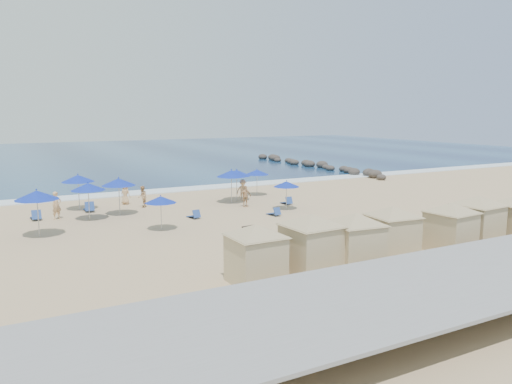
% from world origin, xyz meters
% --- Properties ---
extents(ground, '(160.00, 160.00, 0.00)m').
position_xyz_m(ground, '(0.00, 0.00, 0.00)').
color(ground, tan).
rests_on(ground, ground).
extents(ocean, '(160.00, 80.00, 0.06)m').
position_xyz_m(ocean, '(0.00, 55.00, 0.03)').
color(ocean, navy).
rests_on(ocean, ground).
extents(surf_line, '(160.00, 2.50, 0.08)m').
position_xyz_m(surf_line, '(0.00, 15.50, 0.04)').
color(surf_line, white).
rests_on(surf_line, ground).
extents(seawall, '(160.00, 6.10, 1.22)m').
position_xyz_m(seawall, '(0.00, -13.50, 0.65)').
color(seawall, gray).
rests_on(seawall, ground).
extents(rock_jetty, '(2.56, 26.66, 0.96)m').
position_xyz_m(rock_jetty, '(24.01, 24.90, 0.36)').
color(rock_jetty, '#2B2624').
rests_on(rock_jetty, ground).
extents(trash_bin, '(0.87, 0.87, 0.78)m').
position_xyz_m(trash_bin, '(0.19, -3.36, 0.39)').
color(trash_bin, black).
rests_on(trash_bin, ground).
extents(cabana_0, '(4.30, 4.30, 2.70)m').
position_xyz_m(cabana_0, '(-2.79, -9.36, 1.54)').
color(cabana_0, tan).
rests_on(cabana_0, ground).
extents(cabana_1, '(4.57, 4.57, 2.87)m').
position_xyz_m(cabana_1, '(-0.06, -9.35, 1.65)').
color(cabana_1, tan).
rests_on(cabana_1, ground).
extents(cabana_2, '(4.37, 4.37, 2.76)m').
position_xyz_m(cabana_2, '(2.08, -9.70, 1.58)').
color(cabana_2, tan).
rests_on(cabana_2, ground).
extents(cabana_3, '(4.30, 4.30, 2.71)m').
position_xyz_m(cabana_3, '(4.82, -9.10, 1.55)').
color(cabana_3, tan).
rests_on(cabana_3, ground).
extents(cabana_4, '(4.28, 4.28, 2.70)m').
position_xyz_m(cabana_4, '(8.07, -9.78, 1.55)').
color(cabana_4, tan).
rests_on(cabana_4, ground).
extents(cabana_5, '(4.50, 4.50, 2.83)m').
position_xyz_m(cabana_5, '(10.48, -9.44, 1.62)').
color(cabana_5, tan).
rests_on(cabana_5, ground).
extents(umbrella_1, '(2.39, 2.39, 2.72)m').
position_xyz_m(umbrella_1, '(-9.84, 3.09, 2.36)').
color(umbrella_1, '#A5A8AD').
rests_on(umbrella_1, ground).
extents(umbrella_2, '(2.20, 2.20, 2.51)m').
position_xyz_m(umbrella_2, '(-6.55, 6.30, 2.18)').
color(umbrella_2, '#A5A8AD').
rests_on(umbrella_2, ground).
extents(umbrella_3, '(2.30, 2.30, 2.62)m').
position_xyz_m(umbrella_3, '(-6.57, 10.11, 2.27)').
color(umbrella_3, '#A5A8AD').
rests_on(umbrella_3, ground).
extents(umbrella_4, '(2.29, 2.29, 2.61)m').
position_xyz_m(umbrella_4, '(-4.45, 6.97, 2.26)').
color(umbrella_4, '#A5A8AD').
rests_on(umbrella_4, ground).
extents(umbrella_5, '(1.87, 1.87, 2.12)m').
position_xyz_m(umbrella_5, '(-3.33, 1.36, 1.84)').
color(umbrella_5, '#A5A8AD').
rests_on(umbrella_5, ground).
extents(umbrella_6, '(2.31, 2.31, 2.63)m').
position_xyz_m(umbrella_6, '(4.15, 7.42, 2.28)').
color(umbrella_6, '#A5A8AD').
rests_on(umbrella_6, ground).
extents(umbrella_7, '(1.99, 1.99, 2.26)m').
position_xyz_m(umbrella_7, '(7.56, 9.62, 1.96)').
color(umbrella_7, '#A5A8AD').
rests_on(umbrella_7, ground).
extents(umbrella_8, '(2.23, 2.23, 2.54)m').
position_xyz_m(umbrella_8, '(4.97, 8.17, 2.20)').
color(umbrella_8, '#A5A8AD').
rests_on(umbrella_8, ground).
extents(umbrella_9, '(1.87, 1.87, 2.13)m').
position_xyz_m(umbrella_9, '(6.47, 3.22, 1.85)').
color(umbrella_9, '#A5A8AD').
rests_on(umbrella_9, ground).
extents(beach_chair_1, '(0.63, 1.32, 0.71)m').
position_xyz_m(beach_chair_1, '(-9.61, 7.96, 0.25)').
color(beach_chair_1, '#274690').
rests_on(beach_chair_1, ground).
extents(beach_chair_2, '(0.70, 1.42, 0.76)m').
position_xyz_m(beach_chair_2, '(-6.08, 9.15, 0.26)').
color(beach_chair_2, '#274690').
rests_on(beach_chair_2, ground).
extents(beach_chair_3, '(0.66, 1.18, 0.62)m').
position_xyz_m(beach_chair_3, '(-0.41, 3.54, 0.21)').
color(beach_chair_3, '#274690').
rests_on(beach_chair_3, ground).
extents(beach_chair_4, '(0.61, 1.16, 0.61)m').
position_xyz_m(beach_chair_4, '(4.67, 1.80, 0.21)').
color(beach_chair_4, '#274690').
rests_on(beach_chair_4, ground).
extents(beach_chair_5, '(0.57, 1.18, 0.64)m').
position_xyz_m(beach_chair_5, '(7.58, 4.89, 0.22)').
color(beach_chair_5, '#274690').
rests_on(beach_chair_5, ground).
extents(beachgoer_0, '(0.79, 0.70, 1.82)m').
position_xyz_m(beachgoer_0, '(-8.36, 7.56, 0.91)').
color(beachgoer_0, tan).
rests_on(beachgoer_0, ground).
extents(beachgoer_1, '(0.81, 0.92, 1.59)m').
position_xyz_m(beachgoer_1, '(-2.32, 8.96, 0.80)').
color(beachgoer_1, tan).
rests_on(beachgoer_1, ground).
extents(beachgoer_2, '(0.94, 0.42, 1.57)m').
position_xyz_m(beachgoer_2, '(4.40, 5.61, 0.79)').
color(beachgoer_2, tan).
rests_on(beachgoer_2, ground).
extents(beachgoer_3, '(1.14, 0.71, 1.69)m').
position_xyz_m(beachgoer_3, '(5.38, 7.94, 0.84)').
color(beachgoer_3, tan).
rests_on(beachgoer_3, ground).
extents(beachgoer_4, '(0.89, 0.90, 1.57)m').
position_xyz_m(beachgoer_4, '(-3.12, 10.81, 0.79)').
color(beachgoer_4, tan).
rests_on(beachgoer_4, ground).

